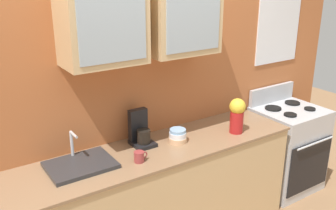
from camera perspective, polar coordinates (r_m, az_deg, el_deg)
name	(u,v)px	position (r m, az deg, el deg)	size (l,w,h in m)	color
back_wall_unit	(135,77)	(3.16, -4.95, 4.19)	(4.72, 0.44, 2.61)	#B76638
counter	(156,197)	(3.31, -1.81, -13.43)	(2.49, 0.61, 0.89)	tan
stove_range	(287,148)	(4.28, 17.17, -6.11)	(0.66, 0.63, 1.07)	silver
sink_faucet	(80,164)	(2.90, -12.86, -8.54)	(0.47, 0.36, 0.23)	#2D2D30
bowl_stack	(178,136)	(3.18, 1.45, -4.58)	(0.15, 0.15, 0.11)	#E0AD7F
vase	(237,114)	(3.37, 10.18, -1.35)	(0.14, 0.14, 0.31)	#B21E1E
cup_near_sink	(139,157)	(2.89, -4.26, -7.64)	(0.11, 0.08, 0.08)	#993838
coffee_maker	(141,132)	(3.14, -4.09, -3.97)	(0.17, 0.20, 0.29)	black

